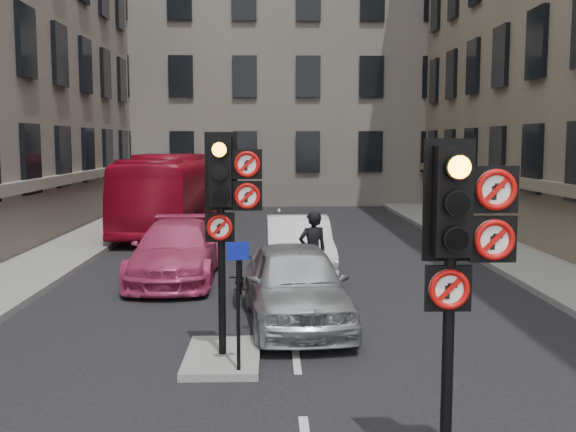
{
  "coord_description": "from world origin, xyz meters",
  "views": [
    {
      "loc": [
        -0.4,
        -5.64,
        3.54
      ],
      "look_at": [
        -0.19,
        2.87,
        2.6
      ],
      "focal_mm": 42.0,
      "sensor_mm": 36.0,
      "label": 1
    }
  ],
  "objects_px": {
    "bus_red": "(175,192)",
    "info_sign": "(238,288)",
    "signal_far": "(226,195)",
    "motorcycle": "(239,275)",
    "motorcyclist": "(313,252)",
    "car_silver": "(296,284)",
    "car_pink": "(176,251)",
    "signal_near": "(460,238)",
    "car_white": "(298,246)"
  },
  "relations": [
    {
      "from": "bus_red",
      "to": "info_sign",
      "type": "height_order",
      "value": "bus_red"
    },
    {
      "from": "signal_far",
      "to": "motorcycle",
      "type": "distance_m",
      "value": 4.71
    },
    {
      "from": "bus_red",
      "to": "motorcyclist",
      "type": "distance_m",
      "value": 12.4
    },
    {
      "from": "bus_red",
      "to": "info_sign",
      "type": "distance_m",
      "value": 17.5
    },
    {
      "from": "signal_far",
      "to": "motorcycle",
      "type": "xyz_separation_m",
      "value": [
        -0.0,
        4.19,
        -2.14
      ]
    },
    {
      "from": "motorcyclist",
      "to": "car_silver",
      "type": "bearing_deg",
      "value": 60.11
    },
    {
      "from": "car_pink",
      "to": "motorcyclist",
      "type": "distance_m",
      "value": 3.74
    },
    {
      "from": "bus_red",
      "to": "motorcycle",
      "type": "bearing_deg",
      "value": -72.48
    },
    {
      "from": "signal_near",
      "to": "signal_far",
      "type": "relative_size",
      "value": 1.0
    },
    {
      "from": "car_white",
      "to": "motorcyclist",
      "type": "relative_size",
      "value": 2.43
    },
    {
      "from": "signal_far",
      "to": "car_silver",
      "type": "relative_size",
      "value": 0.77
    },
    {
      "from": "car_silver",
      "to": "bus_red",
      "type": "relative_size",
      "value": 0.42
    },
    {
      "from": "car_white",
      "to": "motorcycle",
      "type": "xyz_separation_m",
      "value": [
        -1.43,
        -2.81,
        -0.21
      ]
    },
    {
      "from": "signal_far",
      "to": "car_silver",
      "type": "xyz_separation_m",
      "value": [
        1.18,
        2.18,
        -1.91
      ]
    },
    {
      "from": "signal_far",
      "to": "bus_red",
      "type": "height_order",
      "value": "signal_far"
    },
    {
      "from": "car_silver",
      "to": "info_sign",
      "type": "distance_m",
      "value": 3.19
    },
    {
      "from": "car_pink",
      "to": "info_sign",
      "type": "relative_size",
      "value": 2.63
    },
    {
      "from": "motorcycle",
      "to": "bus_red",
      "type": "bearing_deg",
      "value": 104.78
    },
    {
      "from": "signal_near",
      "to": "car_pink",
      "type": "height_order",
      "value": "signal_near"
    },
    {
      "from": "car_silver",
      "to": "car_white",
      "type": "bearing_deg",
      "value": 82.1
    },
    {
      "from": "car_white",
      "to": "car_pink",
      "type": "relative_size",
      "value": 0.91
    },
    {
      "from": "car_pink",
      "to": "motorcycle",
      "type": "height_order",
      "value": "car_pink"
    },
    {
      "from": "car_white",
      "to": "info_sign",
      "type": "relative_size",
      "value": 2.41
    },
    {
      "from": "signal_far",
      "to": "car_silver",
      "type": "distance_m",
      "value": 3.13
    },
    {
      "from": "motorcycle",
      "to": "info_sign",
      "type": "distance_m",
      "value": 5.07
    },
    {
      "from": "car_silver",
      "to": "info_sign",
      "type": "relative_size",
      "value": 2.37
    },
    {
      "from": "motorcyclist",
      "to": "bus_red",
      "type": "bearing_deg",
      "value": -86.72
    },
    {
      "from": "signal_near",
      "to": "info_sign",
      "type": "height_order",
      "value": "signal_near"
    },
    {
      "from": "car_silver",
      "to": "motorcyclist",
      "type": "distance_m",
      "value": 2.83
    },
    {
      "from": "car_silver",
      "to": "car_pink",
      "type": "relative_size",
      "value": 0.9
    },
    {
      "from": "signal_far",
      "to": "car_white",
      "type": "bearing_deg",
      "value": 78.53
    },
    {
      "from": "car_pink",
      "to": "motorcyclist",
      "type": "relative_size",
      "value": 2.66
    },
    {
      "from": "car_pink",
      "to": "bus_red",
      "type": "height_order",
      "value": "bus_red"
    },
    {
      "from": "motorcycle",
      "to": "info_sign",
      "type": "bearing_deg",
      "value": -87.18
    },
    {
      "from": "motorcycle",
      "to": "motorcyclist",
      "type": "relative_size",
      "value": 0.98
    },
    {
      "from": "signal_far",
      "to": "car_white",
      "type": "distance_m",
      "value": 7.4
    },
    {
      "from": "car_silver",
      "to": "bus_red",
      "type": "height_order",
      "value": "bus_red"
    },
    {
      "from": "car_silver",
      "to": "info_sign",
      "type": "bearing_deg",
      "value": -112.92
    },
    {
      "from": "motorcycle",
      "to": "car_silver",
      "type": "bearing_deg",
      "value": -59.27
    },
    {
      "from": "signal_far",
      "to": "bus_red",
      "type": "distance_m",
      "value": 16.71
    },
    {
      "from": "car_silver",
      "to": "bus_red",
      "type": "xyz_separation_m",
      "value": [
        -4.32,
        14.19,
        0.74
      ]
    },
    {
      "from": "signal_near",
      "to": "car_silver",
      "type": "relative_size",
      "value": 0.77
    },
    {
      "from": "car_pink",
      "to": "motorcycle",
      "type": "xyz_separation_m",
      "value": [
        1.73,
        -2.27,
        -0.18
      ]
    },
    {
      "from": "car_white",
      "to": "car_silver",
      "type": "bearing_deg",
      "value": -94.26
    },
    {
      "from": "car_white",
      "to": "car_pink",
      "type": "xyz_separation_m",
      "value": [
        -3.15,
        -0.54,
        -0.03
      ]
    },
    {
      "from": "car_silver",
      "to": "info_sign",
      "type": "height_order",
      "value": "info_sign"
    },
    {
      "from": "signal_far",
      "to": "motorcycle",
      "type": "bearing_deg",
      "value": 90.05
    },
    {
      "from": "bus_red",
      "to": "signal_far",
      "type": "bearing_deg",
      "value": -76.07
    },
    {
      "from": "car_silver",
      "to": "signal_near",
      "type": "bearing_deg",
      "value": -82.06
    },
    {
      "from": "signal_near",
      "to": "signal_far",
      "type": "distance_m",
      "value": 4.77
    }
  ]
}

